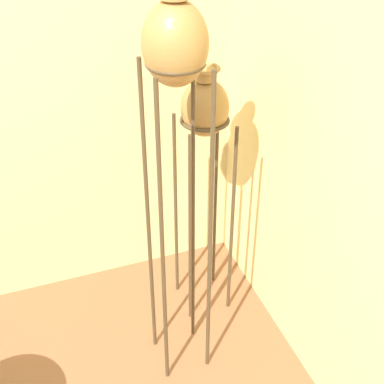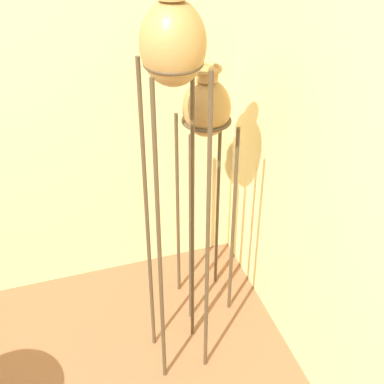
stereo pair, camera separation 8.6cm
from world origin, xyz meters
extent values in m
cylinder|color=#473823|center=(1.02, 0.81, 0.85)|extent=(0.02, 0.02, 1.69)
cylinder|color=#473823|center=(1.25, 0.81, 0.85)|extent=(0.02, 0.02, 1.69)
cylinder|color=#473823|center=(1.02, 1.04, 0.85)|extent=(0.02, 0.02, 1.69)
cylinder|color=#473823|center=(1.25, 1.04, 0.85)|extent=(0.02, 0.02, 1.69)
torus|color=#473823|center=(1.14, 0.92, 1.69)|extent=(0.24, 0.24, 0.02)
ellipsoid|color=olive|center=(1.14, 0.92, 1.77)|extent=(0.26, 0.26, 0.33)
cylinder|color=#473823|center=(1.28, 1.16, 0.62)|extent=(0.02, 0.02, 1.23)
cylinder|color=#473823|center=(1.53, 1.16, 0.62)|extent=(0.02, 0.02, 1.23)
cylinder|color=#473823|center=(1.28, 1.41, 0.62)|extent=(0.02, 0.02, 1.23)
cylinder|color=#473823|center=(1.53, 1.41, 0.62)|extent=(0.02, 0.02, 1.23)
torus|color=#473823|center=(1.41, 1.29, 1.23)|extent=(0.25, 0.25, 0.02)
ellipsoid|color=olive|center=(1.41, 1.29, 1.30)|extent=(0.24, 0.24, 0.30)
cylinder|color=olive|center=(1.41, 1.29, 1.48)|extent=(0.11, 0.11, 0.05)
torus|color=olive|center=(1.41, 1.29, 1.50)|extent=(0.15, 0.15, 0.02)
camera|label=1|loc=(0.52, -0.96, 2.43)|focal=50.00mm
camera|label=2|loc=(0.60, -0.99, 2.43)|focal=50.00mm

